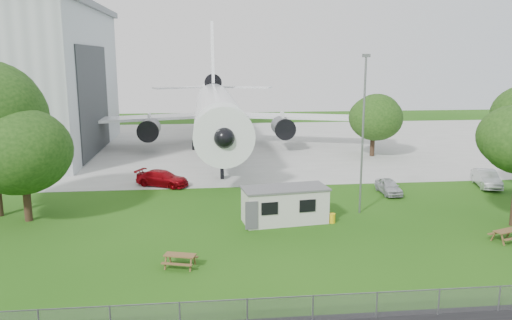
{
  "coord_description": "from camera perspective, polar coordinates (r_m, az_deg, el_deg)",
  "views": [
    {
      "loc": [
        -3.81,
        -29.95,
        11.84
      ],
      "look_at": [
        0.28,
        8.0,
        4.0
      ],
      "focal_mm": 35.0,
      "sensor_mm": 36.0,
      "label": 1
    }
  ],
  "objects": [
    {
      "name": "site_cabin",
      "position": [
        36.65,
        3.33,
        -5.11
      ],
      "size": [
        6.9,
        3.51,
        2.62
      ],
      "color": "beige",
      "rests_on": "ground"
    },
    {
      "name": "picnic_west",
      "position": [
        29.75,
        -8.65,
        -11.98
      ],
      "size": [
        2.15,
        1.95,
        0.76
      ],
      "primitive_type": null,
      "rotation": [
        0.0,
        0.0,
        -0.29
      ],
      "color": "brown",
      "rests_on": "ground"
    },
    {
      "name": "picnic_east",
      "position": [
        37.07,
        26.62,
        -8.3
      ],
      "size": [
        2.2,
        2.01,
        0.76
      ],
      "primitive_type": null,
      "rotation": [
        0.0,
        0.0,
        0.34
      ],
      "color": "brown",
      "rests_on": "ground"
    },
    {
      "name": "lamp_mast",
      "position": [
        38.54,
        12.1,
        2.63
      ],
      "size": [
        0.16,
        0.16,
        12.0
      ],
      "primitive_type": "cylinder",
      "color": "slate",
      "rests_on": "ground"
    },
    {
      "name": "tree_far_apron",
      "position": [
        62.08,
        13.31,
        4.98
      ],
      "size": [
        6.65,
        6.65,
        8.35
      ],
      "color": "#382619",
      "rests_on": "ground"
    },
    {
      "name": "airliner",
      "position": [
        66.16,
        -4.57,
        5.87
      ],
      "size": [
        46.36,
        47.73,
        17.69
      ],
      "color": "white",
      "rests_on": "ground"
    },
    {
      "name": "car_ne_sedan",
      "position": [
        51.18,
        24.83,
        -1.96
      ],
      "size": [
        2.81,
        5.03,
        1.57
      ],
      "primitive_type": "imported",
      "rotation": [
        0.0,
        0.0,
        -0.25
      ],
      "color": "#B5B8BD",
      "rests_on": "ground"
    },
    {
      "name": "car_apron_van",
      "position": [
        47.58,
        -10.65,
        -2.09
      ],
      "size": [
        5.46,
        4.04,
        1.47
      ],
      "primitive_type": "imported",
      "rotation": [
        0.0,
        0.0,
        1.12
      ],
      "color": "maroon",
      "rests_on": "ground"
    },
    {
      "name": "tree_west_small",
      "position": [
        39.66,
        -25.12,
        0.83
      ],
      "size": [
        7.55,
        7.55,
        8.96
      ],
      "color": "#382619",
      "rests_on": "ground"
    },
    {
      "name": "car_ne_hatch",
      "position": [
        45.73,
        14.93,
        -2.96
      ],
      "size": [
        1.56,
        3.82,
        1.3
      ],
      "primitive_type": "imported",
      "rotation": [
        0.0,
        0.0,
        -0.01
      ],
      "color": "#ACAFB4",
      "rests_on": "ground"
    },
    {
      "name": "concrete_apron",
      "position": [
        69.08,
        -2.89,
        1.73
      ],
      "size": [
        120.0,
        46.0,
        0.03
      ],
      "primitive_type": "cube",
      "color": "#B7B7B2",
      "rests_on": "ground"
    },
    {
      "name": "ground",
      "position": [
        32.43,
        1.04,
        -9.81
      ],
      "size": [
        160.0,
        160.0,
        0.0
      ],
      "primitive_type": "plane",
      "color": "#2E6016"
    }
  ]
}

